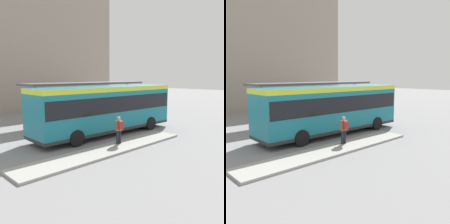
% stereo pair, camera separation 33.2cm
% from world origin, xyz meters
% --- Properties ---
extents(ground_plane, '(120.00, 120.00, 0.00)m').
position_xyz_m(ground_plane, '(0.00, 0.00, 0.00)').
color(ground_plane, gray).
extents(curb_island, '(10.94, 1.80, 0.12)m').
position_xyz_m(curb_island, '(-2.60, -3.02, 0.06)').
color(curb_island, '#9E9E99').
rests_on(curb_island, ground_plane).
extents(city_bus, '(10.94, 2.91, 3.32)m').
position_xyz_m(city_bus, '(0.01, -0.00, 1.93)').
color(city_bus, '#197284').
rests_on(city_bus, ground_plane).
extents(pedestrian_waiting, '(0.42, 0.45, 1.61)m').
position_xyz_m(pedestrian_waiting, '(-1.53, -2.72, 1.04)').
color(pedestrian_waiting, '#232328').
rests_on(pedestrian_waiting, curb_island).
extents(bicycle_red, '(0.48, 1.54, 0.67)m').
position_xyz_m(bicycle_red, '(8.54, 3.61, 0.34)').
color(bicycle_red, black).
rests_on(bicycle_red, ground_plane).
extents(bicycle_white, '(0.48, 1.76, 0.76)m').
position_xyz_m(bicycle_white, '(8.49, 4.32, 0.38)').
color(bicycle_white, black).
rests_on(bicycle_white, ground_plane).
extents(station_shelter, '(12.28, 2.67, 3.45)m').
position_xyz_m(station_shelter, '(2.69, 5.31, 3.31)').
color(station_shelter, '#4C515B').
rests_on(station_shelter, ground_plane).
extents(potted_planter_near_shelter, '(0.78, 0.78, 1.29)m').
position_xyz_m(potted_planter_near_shelter, '(0.19, 3.26, 0.68)').
color(potted_planter_near_shelter, slate).
rests_on(potted_planter_near_shelter, ground_plane).
extents(station_building, '(20.50, 10.23, 14.65)m').
position_xyz_m(station_building, '(3.11, 18.77, 7.33)').
color(station_building, gray).
rests_on(station_building, ground_plane).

